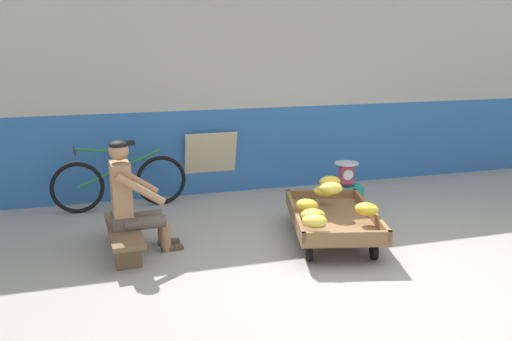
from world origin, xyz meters
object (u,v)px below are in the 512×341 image
low_bench (124,234)px  weighing_scale (346,174)px  banana_cart (332,219)px  plastic_crate (345,197)px  sign_board (210,163)px  bicycle_near_left (120,182)px  vendor_seated (131,198)px

low_bench → weighing_scale: (2.75, 0.67, 0.25)m
banana_cart → plastic_crate: size_ratio=4.45×
banana_cart → sign_board: bearing=112.2°
bicycle_near_left → banana_cart: bearing=-40.6°
sign_board → low_bench: bearing=-125.0°
plastic_crate → weighing_scale: 0.30m
plastic_crate → bicycle_near_left: bicycle_near_left is taller
weighing_scale → low_bench: bearing=-166.2°
vendor_seated → sign_board: size_ratio=1.31×
vendor_seated → low_bench: bearing=-176.9°
bicycle_near_left → sign_board: 1.27m
weighing_scale → sign_board: size_ratio=0.34×
vendor_seated → weighing_scale: (2.66, 0.67, -0.11)m
plastic_crate → low_bench: bearing=-166.2°
low_bench → bicycle_near_left: bicycle_near_left is taller
vendor_seated → plastic_crate: vendor_seated is taller
vendor_seated → bicycle_near_left: (-0.04, 1.48, -0.21)m
low_bench → vendor_seated: 0.38m
vendor_seated → weighing_scale: vendor_seated is taller
vendor_seated → bicycle_near_left: bearing=91.6°
banana_cart → sign_board: (-0.86, 2.11, 0.19)m
weighing_scale → sign_board: (-1.48, 1.14, -0.02)m
banana_cart → low_bench: (-2.12, 0.30, -0.04)m
low_bench → vendor_seated: size_ratio=0.98×
banana_cart → low_bench: size_ratio=1.44×
banana_cart → plastic_crate: (0.62, 0.97, -0.09)m
banana_cart → vendor_seated: (-2.04, 0.30, 0.33)m
banana_cart → low_bench: 2.15m
banana_cart → weighing_scale: weighing_scale is taller
banana_cart → vendor_seated: size_ratio=1.40×
low_bench → plastic_crate: (2.75, 0.67, -0.05)m
vendor_seated → weighing_scale: 2.75m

